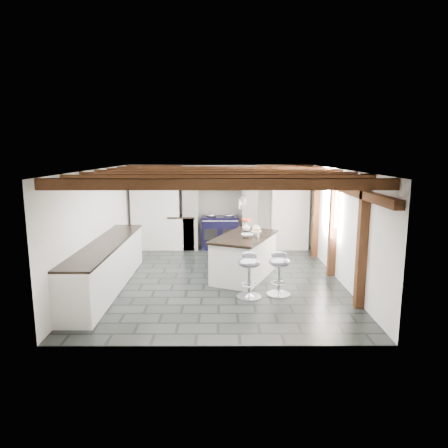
{
  "coord_description": "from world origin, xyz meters",
  "views": [
    {
      "loc": [
        0.07,
        -8.13,
        2.66
      ],
      "look_at": [
        0.1,
        0.4,
        1.1
      ],
      "focal_mm": 32.0,
      "sensor_mm": 36.0,
      "label": 1
    }
  ],
  "objects_px": {
    "range_cooker": "(220,232)",
    "bar_stool_far": "(249,270)",
    "kitchen_island": "(245,256)",
    "bar_stool_near": "(279,269)"
  },
  "relations": [
    {
      "from": "kitchen_island",
      "to": "bar_stool_near",
      "type": "height_order",
      "value": "kitchen_island"
    },
    {
      "from": "kitchen_island",
      "to": "bar_stool_near",
      "type": "bearing_deg",
      "value": -38.88
    },
    {
      "from": "bar_stool_far",
      "to": "kitchen_island",
      "type": "bearing_deg",
      "value": 105.93
    },
    {
      "from": "kitchen_island",
      "to": "bar_stool_far",
      "type": "distance_m",
      "value": 1.25
    },
    {
      "from": "bar_stool_near",
      "to": "bar_stool_far",
      "type": "relative_size",
      "value": 0.97
    },
    {
      "from": "range_cooker",
      "to": "bar_stool_far",
      "type": "bearing_deg",
      "value": -81.68
    },
    {
      "from": "range_cooker",
      "to": "bar_stool_near",
      "type": "distance_m",
      "value": 3.85
    },
    {
      "from": "bar_stool_near",
      "to": "kitchen_island",
      "type": "bearing_deg",
      "value": 124.15
    },
    {
      "from": "bar_stool_far",
      "to": "bar_stool_near",
      "type": "bearing_deg",
      "value": 27.25
    },
    {
      "from": "range_cooker",
      "to": "bar_stool_near",
      "type": "relative_size",
      "value": 1.21
    }
  ]
}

